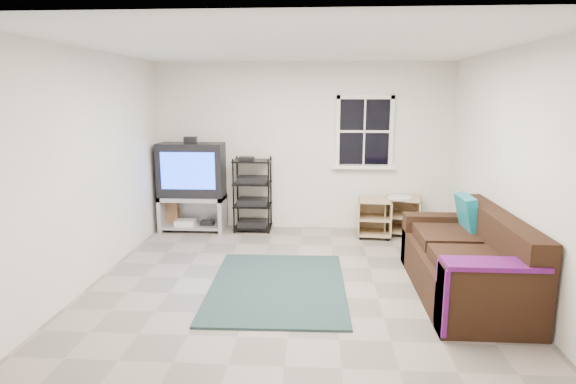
# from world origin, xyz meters

# --- Properties ---
(room) EXTENTS (4.60, 4.62, 4.60)m
(room) POSITION_xyz_m (0.95, 2.27, 1.48)
(room) COLOR gray
(room) RESTS_ON ground
(tv_unit) EXTENTS (1.00, 0.50, 1.48)m
(tv_unit) POSITION_xyz_m (-1.71, 2.03, 0.81)
(tv_unit) COLOR #A3A3AB
(tv_unit) RESTS_ON ground
(av_rack) EXTENTS (0.58, 0.42, 1.16)m
(av_rack) POSITION_xyz_m (-0.77, 2.07, 0.50)
(av_rack) COLOR black
(av_rack) RESTS_ON ground
(side_table_left) EXTENTS (0.52, 0.52, 0.57)m
(side_table_left) POSITION_xyz_m (1.10, 1.88, 0.31)
(side_table_left) COLOR tan
(side_table_left) RESTS_ON ground
(side_table_right) EXTENTS (0.62, 0.62, 0.60)m
(side_table_right) POSITION_xyz_m (1.55, 2.05, 0.33)
(side_table_right) COLOR tan
(side_table_right) RESTS_ON ground
(sofa) EXTENTS (0.94, 2.12, 0.97)m
(sofa) POSITION_xyz_m (1.84, -0.26, 0.34)
(sofa) COLOR black
(sofa) RESTS_ON ground
(shag_rug) EXTENTS (1.53, 2.08, 0.02)m
(shag_rug) POSITION_xyz_m (-0.19, -0.21, 0.01)
(shag_rug) COLOR black
(shag_rug) RESTS_ON ground
(paper_bag) EXTENTS (0.32, 0.22, 0.44)m
(paper_bag) POSITION_xyz_m (-2.15, 2.15, 0.22)
(paper_bag) COLOR #976943
(paper_bag) RESTS_ON ground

